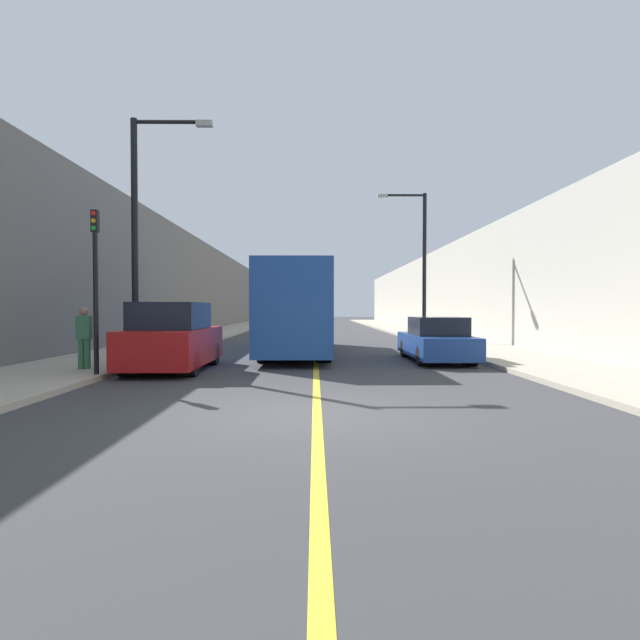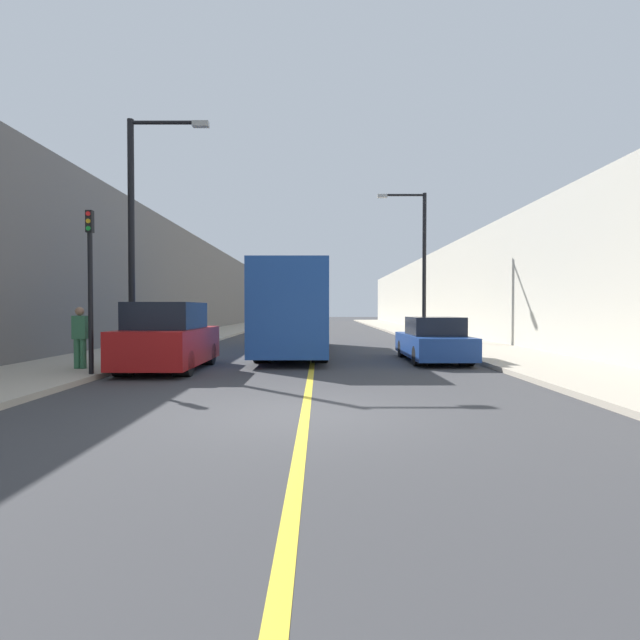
{
  "view_description": "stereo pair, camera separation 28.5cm",
  "coord_description": "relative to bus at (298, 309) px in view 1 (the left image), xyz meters",
  "views": [
    {
      "loc": [
        -0.04,
        -8.3,
        1.76
      ],
      "look_at": [
        0.2,
        14.69,
        1.25
      ],
      "focal_mm": 28.0,
      "sensor_mm": 36.0,
      "label": 1
    },
    {
      "loc": [
        0.25,
        -8.3,
        1.76
      ],
      "look_at": [
        0.2,
        14.69,
        1.25
      ],
      "focal_mm": 28.0,
      "sensor_mm": 36.0,
      "label": 2
    }
  ],
  "objects": [
    {
      "name": "car_right_near",
      "position": [
        4.75,
        -3.07,
        -1.08
      ],
      "size": [
        1.83,
        4.56,
        1.49
      ],
      "color": "navy",
      "rests_on": "ground"
    },
    {
      "name": "ground_plane",
      "position": [
        0.71,
        -11.42,
        -1.76
      ],
      "size": [
        200.0,
        200.0,
        0.0
      ],
      "primitive_type": "plane",
      "color": "#38383A"
    },
    {
      "name": "sidewalk_right",
      "position": [
        7.78,
        18.58,
        -1.69
      ],
      "size": [
        3.58,
        72.0,
        0.13
      ],
      "primitive_type": "cube",
      "color": "#A89E8C",
      "rests_on": "ground"
    },
    {
      "name": "road_center_line",
      "position": [
        0.71,
        18.58,
        -1.75
      ],
      "size": [
        0.16,
        72.0,
        0.01
      ],
      "primitive_type": "cube",
      "color": "gold",
      "rests_on": "ground"
    },
    {
      "name": "street_lamp_right",
      "position": [
        6.08,
        5.82,
        2.66
      ],
      "size": [
        2.51,
        0.24,
        7.53
      ],
      "color": "black",
      "rests_on": "sidewalk_right"
    },
    {
      "name": "building_row_right",
      "position": [
        11.57,
        18.58,
        1.28
      ],
      "size": [
        4.0,
        72.0,
        6.08
      ],
      "primitive_type": "cube",
      "color": "#B7B2A3",
      "rests_on": "ground"
    },
    {
      "name": "traffic_light",
      "position": [
        -4.78,
        -7.27,
        0.6
      ],
      "size": [
        0.16,
        0.18,
        4.08
      ],
      "color": "black",
      "rests_on": "sidewalk_left"
    },
    {
      "name": "pedestrian",
      "position": [
        -5.6,
        -6.15,
        -0.76
      ],
      "size": [
        0.37,
        0.24,
        1.68
      ],
      "color": "#336B47",
      "rests_on": "sidewalk_left"
    },
    {
      "name": "parked_suv_left",
      "position": [
        -3.39,
        -5.47,
        -0.86
      ],
      "size": [
        1.99,
        4.43,
        1.94
      ],
      "color": "maroon",
      "rests_on": "ground"
    },
    {
      "name": "bus",
      "position": [
        0.0,
        0.0,
        0.0
      ],
      "size": [
        2.44,
        10.82,
        3.3
      ],
      "color": "#1E4793",
      "rests_on": "ground"
    },
    {
      "name": "street_lamp_left",
      "position": [
        -4.66,
        -4.27,
        2.63
      ],
      "size": [
        2.51,
        0.24,
        7.46
      ],
      "color": "black",
      "rests_on": "sidewalk_left"
    },
    {
      "name": "sidewalk_left",
      "position": [
        -6.37,
        18.58,
        -1.69
      ],
      "size": [
        3.58,
        72.0,
        0.13
      ],
      "primitive_type": "cube",
      "color": "#A89E8C",
      "rests_on": "ground"
    },
    {
      "name": "building_row_left",
      "position": [
        -10.16,
        18.58,
        1.8
      ],
      "size": [
        4.0,
        72.0,
        7.13
      ],
      "primitive_type": "cube",
      "color": "#66605B",
      "rests_on": "ground"
    }
  ]
}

